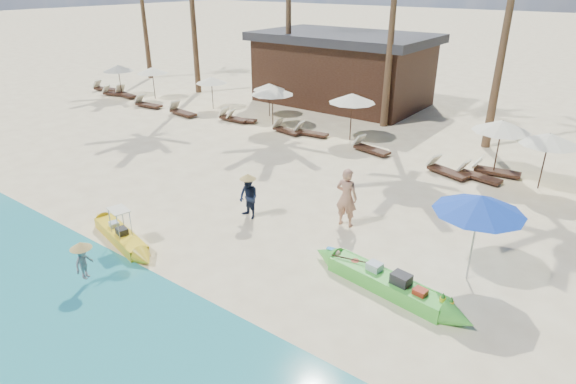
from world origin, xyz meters
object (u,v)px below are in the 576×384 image
Objects in this scene: yellow_canoe at (121,236)px; green_canoe at (386,282)px; blue_umbrella at (480,204)px; tourist at (346,197)px.

green_canoe is at bearing 31.81° from yellow_canoe.
blue_umbrella is at bearing 38.55° from yellow_canoe.
tourist is at bearing 145.04° from green_canoe.
tourist is 0.80× the size of blue_umbrella.
yellow_canoe reaches higher than green_canoe.
yellow_canoe is 10.37m from blue_umbrella.
tourist reaches higher than green_canoe.
tourist is 4.45m from blue_umbrella.
blue_umbrella is (4.21, -0.71, 1.25)m from tourist.
blue_umbrella is (1.53, 1.77, 2.01)m from green_canoe.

